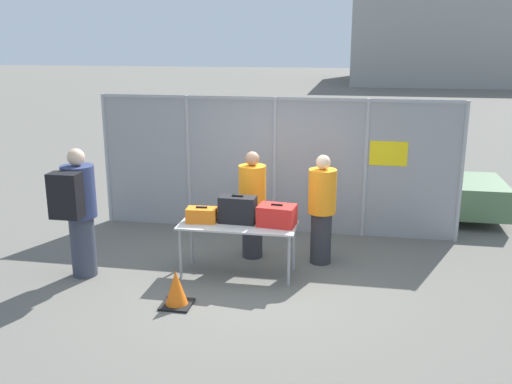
% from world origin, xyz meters
% --- Properties ---
extents(ground_plane, '(120.00, 120.00, 0.00)m').
position_xyz_m(ground_plane, '(0.00, 0.00, 0.00)').
color(ground_plane, '#605E56').
extents(fence_section, '(6.10, 0.07, 2.29)m').
position_xyz_m(fence_section, '(0.02, 2.10, 1.20)').
color(fence_section, '#9EA0A5').
rests_on(fence_section, ground_plane).
extents(inspection_table, '(1.62, 0.66, 0.74)m').
position_xyz_m(inspection_table, '(-0.21, 0.11, 0.67)').
color(inspection_table, '#B2B2AD').
rests_on(inspection_table, ground_plane).
extents(suitcase_orange, '(0.43, 0.27, 0.23)m').
position_xyz_m(suitcase_orange, '(-0.72, 0.13, 0.84)').
color(suitcase_orange, orange).
rests_on(suitcase_orange, inspection_table).
extents(suitcase_black, '(0.52, 0.27, 0.40)m').
position_xyz_m(suitcase_black, '(-0.23, 0.19, 0.93)').
color(suitcase_black, black).
rests_on(suitcase_black, inspection_table).
extents(suitcase_red, '(0.54, 0.40, 0.31)m').
position_xyz_m(suitcase_red, '(0.33, 0.17, 0.88)').
color(suitcase_red, red).
rests_on(suitcase_red, inspection_table).
extents(traveler_hooded, '(0.45, 0.69, 1.80)m').
position_xyz_m(traveler_hooded, '(-2.32, -0.36, 0.99)').
color(traveler_hooded, '#383D4C').
rests_on(traveler_hooded, ground_plane).
extents(security_worker_near, '(0.40, 0.40, 1.63)m').
position_xyz_m(security_worker_near, '(-0.14, 0.82, 0.84)').
color(security_worker_near, '#2D2D33').
rests_on(security_worker_near, ground_plane).
extents(security_worker_far, '(0.40, 0.40, 1.62)m').
position_xyz_m(security_worker_far, '(0.90, 0.77, 0.84)').
color(security_worker_far, '#2D2D33').
rests_on(security_worker_far, ground_plane).
extents(utility_trailer, '(4.47, 2.31, 0.74)m').
position_xyz_m(utility_trailer, '(2.23, 3.33, 0.44)').
color(utility_trailer, '#4C6B47').
rests_on(utility_trailer, ground_plane).
extents(distant_hangar, '(14.76, 13.66, 6.51)m').
position_xyz_m(distant_hangar, '(7.91, 39.56, 3.26)').
color(distant_hangar, '#999993').
rests_on(distant_hangar, ground_plane).
extents(traffic_cone, '(0.37, 0.37, 0.47)m').
position_xyz_m(traffic_cone, '(-0.75, -0.99, 0.21)').
color(traffic_cone, black).
rests_on(traffic_cone, ground_plane).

